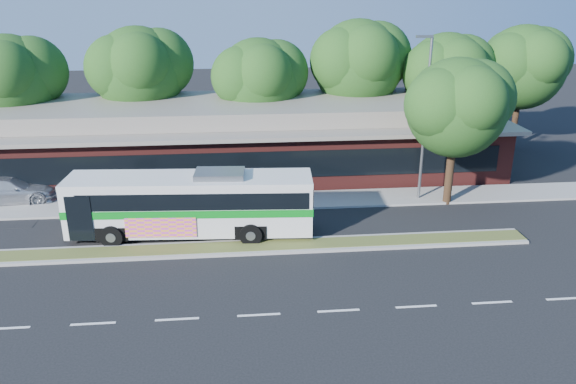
% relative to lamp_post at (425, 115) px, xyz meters
% --- Properties ---
extents(ground, '(120.00, 120.00, 0.00)m').
position_rel_lamp_post_xyz_m(ground, '(-9.56, -6.00, -4.90)').
color(ground, black).
rests_on(ground, ground).
extents(median_strip, '(26.00, 1.10, 0.15)m').
position_rel_lamp_post_xyz_m(median_strip, '(-9.56, -5.40, -4.83)').
color(median_strip, '#4F5B26').
rests_on(median_strip, ground).
extents(sidewalk, '(44.00, 2.60, 0.12)m').
position_rel_lamp_post_xyz_m(sidewalk, '(-9.56, 0.40, -4.84)').
color(sidewalk, gray).
rests_on(sidewalk, ground).
extents(plaza_building, '(33.20, 11.20, 4.45)m').
position_rel_lamp_post_xyz_m(plaza_building, '(-9.56, 6.99, -2.77)').
color(plaza_building, '#521C19').
rests_on(plaza_building, ground).
extents(lamp_post, '(0.93, 0.18, 9.07)m').
position_rel_lamp_post_xyz_m(lamp_post, '(0.00, 0.00, 0.00)').
color(lamp_post, slate).
rests_on(lamp_post, ground).
extents(tree_bg_a, '(6.47, 5.80, 8.63)m').
position_rel_lamp_post_xyz_m(tree_bg_a, '(-24.15, 9.14, 0.97)').
color(tree_bg_a, black).
rests_on(tree_bg_a, ground).
extents(tree_bg_b, '(6.69, 6.00, 9.00)m').
position_rel_lamp_post_xyz_m(tree_bg_b, '(-16.13, 10.14, 1.24)').
color(tree_bg_b, black).
rests_on(tree_bg_b, ground).
extents(tree_bg_c, '(6.24, 5.60, 8.26)m').
position_rel_lamp_post_xyz_m(tree_bg_c, '(-8.16, 9.13, 0.69)').
color(tree_bg_c, black).
rests_on(tree_bg_c, ground).
extents(tree_bg_d, '(6.91, 6.20, 9.37)m').
position_rel_lamp_post_xyz_m(tree_bg_d, '(-1.12, 10.15, 1.52)').
color(tree_bg_d, black).
rests_on(tree_bg_d, ground).
extents(tree_bg_e, '(6.47, 5.80, 8.50)m').
position_rel_lamp_post_xyz_m(tree_bg_e, '(4.85, 9.14, 0.84)').
color(tree_bg_e, black).
rests_on(tree_bg_e, ground).
extents(tree_bg_f, '(6.69, 6.00, 8.92)m').
position_rel_lamp_post_xyz_m(tree_bg_f, '(10.87, 10.14, 1.16)').
color(tree_bg_f, black).
rests_on(tree_bg_f, ground).
extents(transit_bus, '(11.78, 3.29, 3.27)m').
position_rel_lamp_post_xyz_m(transit_bus, '(-12.40, -3.61, -3.08)').
color(transit_bus, silver).
rests_on(transit_bus, ground).
extents(sedan, '(5.35, 2.57, 1.50)m').
position_rel_lamp_post_xyz_m(sedan, '(-22.88, 1.80, -4.15)').
color(sedan, silver).
rests_on(sedan, ground).
extents(sidewalk_tree, '(5.87, 5.27, 8.04)m').
position_rel_lamp_post_xyz_m(sidewalk_tree, '(1.82, -0.57, 0.63)').
color(sidewalk_tree, black).
rests_on(sidewalk_tree, ground).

